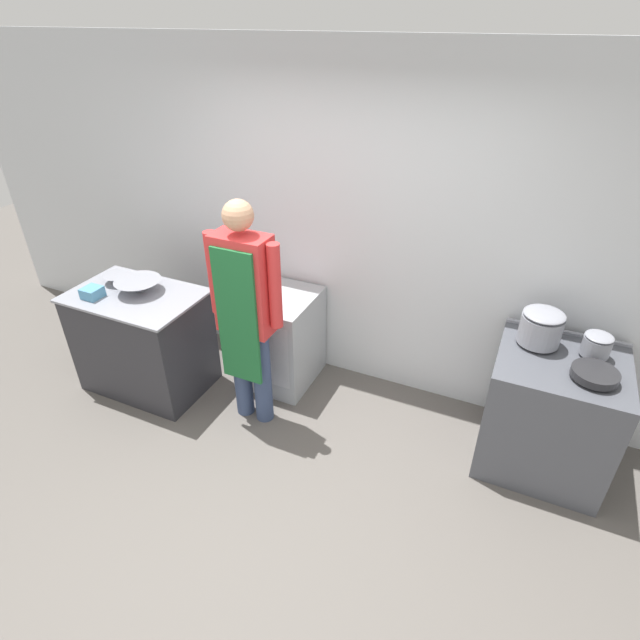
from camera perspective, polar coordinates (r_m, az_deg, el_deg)
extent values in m
plane|color=#5B5651|center=(3.54, -7.79, -21.21)|extent=(14.00, 14.00, 0.00)
cube|color=silver|center=(3.97, 4.05, 10.16)|extent=(8.00, 0.05, 2.70)
cube|color=#2D2D33|center=(4.47, -19.45, -2.34)|extent=(1.01, 0.67, 0.87)
cube|color=gray|center=(4.25, -20.50, 2.64)|extent=(1.06, 0.69, 0.02)
cube|color=#4C4F56|center=(3.85, 24.64, -9.65)|extent=(0.81, 0.75, 0.89)
cube|color=gray|center=(3.39, 25.36, -9.78)|extent=(0.75, 0.03, 0.10)
cube|color=gray|center=(3.89, 26.40, -1.27)|extent=(0.81, 0.03, 0.02)
cube|color=#A8ADB2|center=(4.32, -4.63, -2.04)|extent=(0.60, 0.63, 0.83)
cube|color=silver|center=(4.08, -6.71, -3.73)|extent=(0.51, 0.02, 0.58)
cylinder|color=#38476B|center=(3.97, -8.89, -5.72)|extent=(0.14, 0.14, 0.83)
cylinder|color=#38476B|center=(3.89, -6.62, -6.43)|extent=(0.14, 0.14, 0.83)
cube|color=red|center=(3.51, -8.67, 4.04)|extent=(0.40, 0.22, 0.73)
cube|color=#1E6633|center=(3.53, -9.44, 0.09)|extent=(0.32, 0.02, 1.05)
cylinder|color=red|center=(3.63, -12.03, 5.26)|extent=(0.09, 0.09, 0.62)
cylinder|color=red|center=(3.38, -5.17, 3.81)|extent=(0.09, 0.09, 0.62)
sphere|color=tan|center=(3.31, -9.37, 11.72)|extent=(0.21, 0.21, 0.21)
cone|color=gray|center=(4.24, -20.02, 3.65)|extent=(0.37, 0.37, 0.10)
cone|color=gray|center=(4.47, -22.11, 4.44)|extent=(0.24, 0.24, 0.07)
cube|color=teal|center=(4.30, -24.58, 2.86)|extent=(0.14, 0.14, 0.08)
cylinder|color=gray|center=(3.63, 23.89, -1.00)|extent=(0.27, 0.27, 0.20)
ellipsoid|color=gray|center=(3.57, 24.29, 0.60)|extent=(0.27, 0.27, 0.05)
cylinder|color=#262628|center=(3.48, 28.92, -5.42)|extent=(0.28, 0.28, 0.05)
cylinder|color=gray|center=(3.68, 29.03, -2.64)|extent=(0.18, 0.18, 0.13)
ellipsoid|color=gray|center=(3.64, 29.33, -1.66)|extent=(0.17, 0.17, 0.03)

